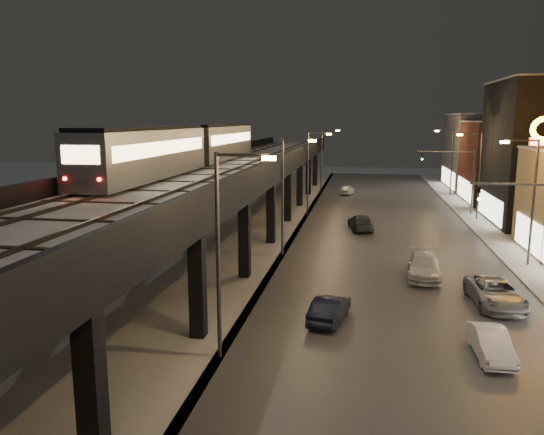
{
  "coord_description": "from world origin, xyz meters",
  "views": [
    {
      "loc": [
        5.3,
        -8.07,
        10.32
      ],
      "look_at": [
        0.37,
        20.19,
        5.0
      ],
      "focal_mm": 35.0,
      "sensor_mm": 36.0,
      "label": 1
    }
  ],
  "objects_px": {
    "car_near_white": "(329,310)",
    "car_far_white": "(347,190)",
    "car_onc_dark": "(495,294)",
    "car_onc_white": "(424,267)",
    "car_onc_silver": "(491,345)",
    "subway_train": "(190,146)",
    "car_mid_dark": "(361,223)"
  },
  "relations": [
    {
      "from": "car_near_white",
      "to": "car_far_white",
      "type": "relative_size",
      "value": 1.06
    },
    {
      "from": "car_onc_dark",
      "to": "car_onc_white",
      "type": "xyz_separation_m",
      "value": [
        -3.37,
        4.92,
        0.01
      ]
    },
    {
      "from": "car_onc_dark",
      "to": "car_far_white",
      "type": "bearing_deg",
      "value": 98.61
    },
    {
      "from": "car_onc_silver",
      "to": "car_onc_white",
      "type": "bearing_deg",
      "value": 95.71
    },
    {
      "from": "subway_train",
      "to": "car_onc_silver",
      "type": "bearing_deg",
      "value": -42.73
    },
    {
      "from": "car_far_white",
      "to": "car_near_white",
      "type": "bearing_deg",
      "value": 102.48
    },
    {
      "from": "car_far_white",
      "to": "car_onc_silver",
      "type": "distance_m",
      "value": 51.45
    },
    {
      "from": "car_mid_dark",
      "to": "car_far_white",
      "type": "xyz_separation_m",
      "value": [
        -2.09,
        24.12,
        -0.06
      ]
    },
    {
      "from": "car_far_white",
      "to": "car_onc_silver",
      "type": "relative_size",
      "value": 0.98
    },
    {
      "from": "car_onc_dark",
      "to": "car_near_white",
      "type": "bearing_deg",
      "value": -160.25
    },
    {
      "from": "car_onc_white",
      "to": "car_onc_dark",
      "type": "bearing_deg",
      "value": -51.44
    },
    {
      "from": "car_far_white",
      "to": "car_onc_silver",
      "type": "xyz_separation_m",
      "value": [
        7.95,
        -50.83,
        -0.01
      ]
    },
    {
      "from": "car_onc_silver",
      "to": "car_onc_dark",
      "type": "bearing_deg",
      "value": 73.87
    },
    {
      "from": "car_onc_silver",
      "to": "car_onc_dark",
      "type": "relative_size",
      "value": 0.72
    },
    {
      "from": "subway_train",
      "to": "car_onc_white",
      "type": "distance_m",
      "value": 20.32
    },
    {
      "from": "car_far_white",
      "to": "car_mid_dark",
      "type": "bearing_deg",
      "value": 106.57
    },
    {
      "from": "subway_train",
      "to": "car_mid_dark",
      "type": "bearing_deg",
      "value": 32.53
    },
    {
      "from": "subway_train",
      "to": "car_onc_white",
      "type": "relative_size",
      "value": 6.54
    },
    {
      "from": "car_onc_white",
      "to": "subway_train",
      "type": "bearing_deg",
      "value": 165.24
    },
    {
      "from": "car_onc_dark",
      "to": "car_mid_dark",
      "type": "bearing_deg",
      "value": 107.22
    },
    {
      "from": "car_near_white",
      "to": "car_onc_silver",
      "type": "height_order",
      "value": "car_near_white"
    },
    {
      "from": "car_mid_dark",
      "to": "car_onc_white",
      "type": "bearing_deg",
      "value": 96.59
    },
    {
      "from": "subway_train",
      "to": "car_far_white",
      "type": "relative_size",
      "value": 9.0
    },
    {
      "from": "car_onc_silver",
      "to": "car_onc_dark",
      "type": "height_order",
      "value": "car_onc_dark"
    },
    {
      "from": "car_mid_dark",
      "to": "car_onc_dark",
      "type": "bearing_deg",
      "value": 101.72
    },
    {
      "from": "car_mid_dark",
      "to": "car_onc_silver",
      "type": "height_order",
      "value": "car_mid_dark"
    },
    {
      "from": "car_far_white",
      "to": "subway_train",
      "type": "bearing_deg",
      "value": 82.24
    },
    {
      "from": "subway_train",
      "to": "car_far_white",
      "type": "distance_m",
      "value": 35.61
    },
    {
      "from": "car_near_white",
      "to": "subway_train",
      "type": "bearing_deg",
      "value": -39.63
    },
    {
      "from": "subway_train",
      "to": "car_onc_white",
      "type": "xyz_separation_m",
      "value": [
        17.87,
        -6.12,
        -7.5
      ]
    },
    {
      "from": "subway_train",
      "to": "car_onc_white",
      "type": "height_order",
      "value": "subway_train"
    },
    {
      "from": "car_mid_dark",
      "to": "car_far_white",
      "type": "height_order",
      "value": "car_mid_dark"
    }
  ]
}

